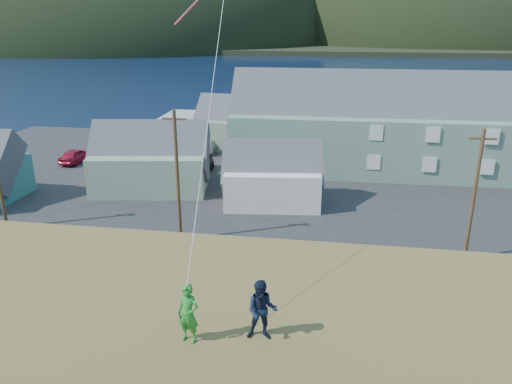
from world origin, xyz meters
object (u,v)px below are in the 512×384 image
Objects in this scene: shed_palegreen_far at (243,124)px; shed_palegreen_near at (151,159)px; kite_flyer_navy at (262,310)px; shed_white at (272,175)px; lodge at (403,126)px; kite_flyer_green at (188,314)px; wharf at (246,124)px.

shed_palegreen_near is at bearing -101.10° from shed_palegreen_far.
shed_white is at bearing 92.06° from kite_flyer_navy.
lodge is 21.73× the size of kite_flyer_green.
kite_flyer_navy is at bearing -102.93° from lodge.
shed_palegreen_near is 1.28× the size of shed_white.
kite_flyer_navy is (10.72, -58.55, 7.56)m from wharf.
shed_white is 0.73× the size of shed_palegreen_far.
kite_flyer_navy is (1.80, 0.40, 0.02)m from kite_flyer_green.
lodge is 3.93× the size of shed_white.
wharf is at bearing 111.91° from kite_flyer_green.
shed_palegreen_far reaches higher than shed_palegreen_near.
kite_flyer_navy is (3.22, -28.39, 5.50)m from shed_white.
wharf is 28.51m from shed_palegreen_near.
lodge reaches higher than shed_white.
shed_palegreen_far reaches higher than wharf.
lodge reaches higher than shed_palegreen_far.
shed_palegreen_near is 7.07× the size of kite_flyer_green.
wharf is at bearing 73.46° from shed_palegreen_near.
shed_palegreen_near is at bearing -158.36° from lodge.
wharf is 2.17× the size of shed_palegreen_far.
wharf is 2.32× the size of shed_palegreen_near.
wharf is at bearing 97.33° from shed_white.
shed_palegreen_near is 16.95m from shed_palegreen_far.
shed_palegreen_near is 0.94× the size of shed_palegreen_far.
shed_white is at bearing -136.27° from lodge.
shed_palegreen_near is (-3.76, -28.16, 2.38)m from wharf.
shed_palegreen_far is at bearing 158.64° from lodge.
shed_palegreen_far is 47.63m from kite_flyer_green.
kite_flyer_navy is (-8.46, -39.95, 3.37)m from lodge.
shed_palegreen_far is (-17.39, 6.46, -1.75)m from lodge.
lodge is at bearing 89.04° from kite_flyer_green.
shed_palegreen_far is 7.38× the size of kite_flyer_navy.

